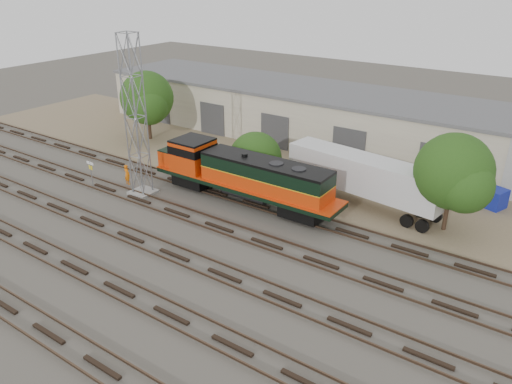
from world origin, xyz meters
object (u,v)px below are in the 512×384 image
Objects in this scene: locomotive at (242,174)px; signal_tower at (136,120)px; worker at (127,174)px; semi_trailer at (367,176)px.

signal_tower is (-7.44, -3.35, 3.84)m from locomotive.
locomotive is 9.02m from signal_tower.
locomotive is at bearing 24.26° from signal_tower.
signal_tower is 7.23× the size of worker.
semi_trailer is (8.15, 4.68, 0.17)m from locomotive.
signal_tower reaches higher than locomotive.
signal_tower is 17.92m from semi_trailer.
worker is (-2.42, 0.59, -5.21)m from signal_tower.
semi_trailer reaches higher than worker.
signal_tower is 5.78m from worker.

